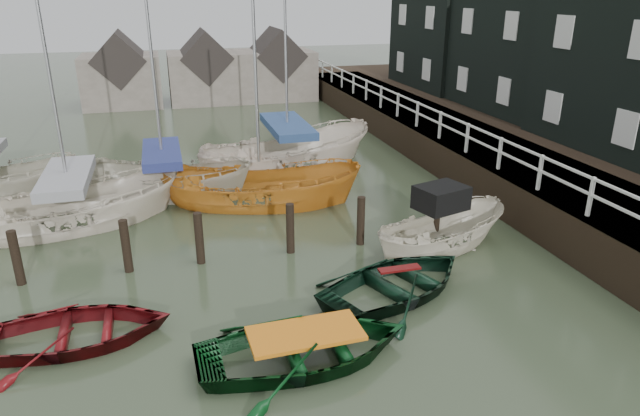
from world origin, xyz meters
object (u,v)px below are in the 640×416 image
object	(u,v)px
motorboat	(441,244)
sailboat_a	(74,223)
rowboat_green	(306,360)
rowboat_dkgreen	(398,293)
rowboat_red	(77,342)
sailboat_d	(288,166)
sailboat_b	(166,192)
sailboat_c	(261,202)

from	to	relation	value
motorboat	sailboat_a	world-z (taller)	sailboat_a
rowboat_green	sailboat_a	xyz separation A→B (m)	(-5.13, 8.44, 0.06)
rowboat_dkgreen	motorboat	world-z (taller)	motorboat
rowboat_green	rowboat_red	bearing A→B (deg)	65.29
rowboat_red	sailboat_d	bearing A→B (deg)	-33.12
motorboat	sailboat_d	bearing A→B (deg)	-0.63
rowboat_red	sailboat_d	distance (m)	12.57
rowboat_dkgreen	sailboat_a	size ratio (longest dim) A/B	0.36
rowboat_dkgreen	sailboat_b	xyz separation A→B (m)	(-5.12, 8.64, 0.07)
sailboat_d	rowboat_red	bearing A→B (deg)	133.07
rowboat_green	motorboat	world-z (taller)	motorboat
motorboat	sailboat_d	xyz separation A→B (m)	(-2.43, 8.48, -0.04)
rowboat_green	sailboat_b	distance (m)	10.84
sailboat_a	sailboat_b	distance (m)	3.48
rowboat_dkgreen	sailboat_d	size ratio (longest dim) A/B	0.33
rowboat_red	motorboat	size ratio (longest dim) A/B	0.82
motorboat	sailboat_a	distance (m)	10.93
motorboat	sailboat_b	distance (m)	9.80
rowboat_green	sailboat_c	world-z (taller)	sailboat_c
rowboat_red	sailboat_c	distance (m)	8.63
sailboat_a	sailboat_d	distance (m)	8.53
rowboat_dkgreen	sailboat_a	distance (m)	10.21
rowboat_dkgreen	motorboat	distance (m)	2.93
rowboat_red	sailboat_b	size ratio (longest dim) A/B	0.32
rowboat_green	motorboat	bearing A→B (deg)	-52.55
sailboat_b	rowboat_red	bearing A→B (deg)	-169.03
sailboat_a	sailboat_b	bearing A→B (deg)	-64.33
sailboat_a	sailboat_d	xyz separation A→B (m)	(7.54, 4.00, -0.00)
sailboat_d	motorboat	bearing A→B (deg)	-178.48
rowboat_red	sailboat_d	size ratio (longest dim) A/B	0.31
motorboat	rowboat_dkgreen	bearing A→B (deg)	117.20
rowboat_red	motorboat	world-z (taller)	motorboat
motorboat	sailboat_a	bearing A→B (deg)	49.16
sailboat_c	rowboat_green	bearing A→B (deg)	-167.97
rowboat_green	rowboat_dkgreen	world-z (taller)	rowboat_green
motorboat	sailboat_b	xyz separation A→B (m)	(-7.23, 6.62, -0.03)
motorboat	sailboat_c	bearing A→B (deg)	23.80
rowboat_green	sailboat_a	distance (m)	9.88
sailboat_a	rowboat_dkgreen	bearing A→B (deg)	-141.87
sailboat_b	sailboat_d	distance (m)	5.14
rowboat_dkgreen	sailboat_a	world-z (taller)	sailboat_a
sailboat_b	motorboat	bearing A→B (deg)	-108.95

